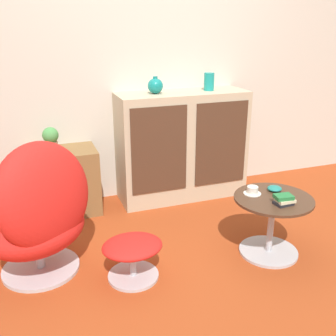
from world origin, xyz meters
name	(u,v)px	position (x,y,z in m)	size (l,w,h in m)	color
ground_plane	(204,265)	(0.00, 0.00, 0.00)	(12.00, 12.00, 0.00)	#9E3D19
wall_back	(142,54)	(0.00, 1.38, 1.30)	(6.40, 0.06, 2.60)	beige
sideboard	(182,146)	(0.29, 1.14, 0.49)	(1.17, 0.42, 0.98)	tan
tv_console	(64,182)	(-0.78, 1.15, 0.28)	(0.56, 0.40, 0.56)	brown
egg_chair	(40,213)	(-1.01, 0.28, 0.44)	(0.89, 0.87, 0.93)	#B7B7BC
ottoman	(132,251)	(-0.49, 0.04, 0.19)	(0.39, 0.33, 0.27)	#B7B7BC
coffee_table	(271,221)	(0.50, -0.01, 0.26)	(0.54, 0.54, 0.43)	#B7B7BC
vase_leftmost	(155,86)	(0.04, 1.14, 1.05)	(0.13, 0.13, 0.15)	#147A75
vase_inner_left	(209,82)	(0.54, 1.14, 1.06)	(0.09, 0.09, 0.16)	teal
potted_plant	(51,138)	(-0.86, 1.15, 0.67)	(0.13, 0.13, 0.20)	#996B4C
teacup	(252,191)	(0.40, 0.09, 0.46)	(0.12, 0.12, 0.05)	silver
book_stack	(284,200)	(0.50, -0.12, 0.47)	(0.13, 0.10, 0.06)	black
bowl	(275,188)	(0.57, 0.09, 0.45)	(0.10, 0.10, 0.04)	#1E7A70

